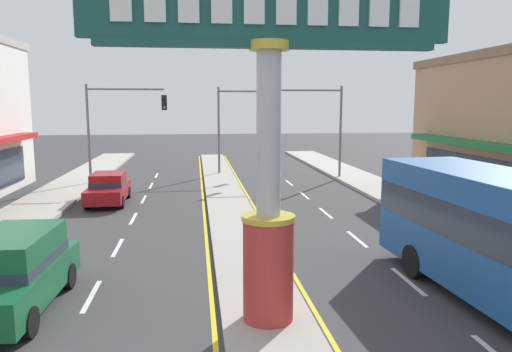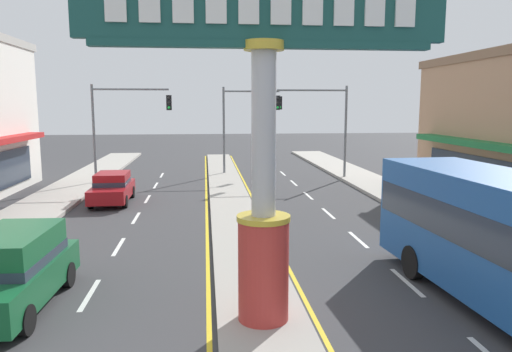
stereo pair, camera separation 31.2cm
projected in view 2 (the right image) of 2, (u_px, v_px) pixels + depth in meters
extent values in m
cube|color=#A39E93|center=(234.00, 214.00, 21.89)|extent=(2.10, 52.00, 0.14)
cube|color=#ADA89E|center=(4.00, 230.00, 18.97)|extent=(2.97, 60.00, 0.18)
cube|color=#ADA89E|center=(449.00, 219.00, 20.87)|extent=(2.97, 60.00, 0.18)
cube|color=silver|center=(90.00, 295.00, 12.79)|extent=(0.14, 2.20, 0.01)
cube|color=silver|center=(119.00, 247.00, 17.12)|extent=(0.14, 2.20, 0.01)
cube|color=silver|center=(136.00, 218.00, 21.45)|extent=(0.14, 2.20, 0.01)
cube|color=silver|center=(148.00, 199.00, 25.78)|extent=(0.14, 2.20, 0.01)
cube|color=silver|center=(156.00, 185.00, 30.11)|extent=(0.14, 2.20, 0.01)
cube|color=silver|center=(162.00, 175.00, 34.44)|extent=(0.14, 2.20, 0.01)
cube|color=silver|center=(407.00, 282.00, 13.69)|extent=(0.14, 2.20, 0.01)
cube|color=silver|center=(358.00, 239.00, 18.02)|extent=(0.14, 2.20, 0.01)
cube|color=silver|center=(328.00, 213.00, 22.35)|extent=(0.14, 2.20, 0.01)
cube|color=silver|center=(308.00, 196.00, 26.68)|extent=(0.14, 2.20, 0.01)
cube|color=silver|center=(294.00, 183.00, 31.01)|extent=(0.14, 2.20, 0.01)
cube|color=silver|center=(283.00, 173.00, 35.34)|extent=(0.14, 2.20, 0.01)
cube|color=yellow|center=(207.00, 216.00, 21.77)|extent=(0.12, 52.00, 0.01)
cube|color=yellow|center=(261.00, 215.00, 22.03)|extent=(0.12, 52.00, 0.01)
cylinder|color=#B7332D|center=(263.00, 270.00, 10.88)|extent=(1.14, 1.14, 2.29)
cylinder|color=gold|center=(263.00, 218.00, 10.70)|extent=(1.19, 1.19, 0.12)
cylinder|color=#B7B7BC|center=(264.00, 133.00, 10.43)|extent=(0.53, 0.53, 3.87)
cylinder|color=gold|center=(264.00, 46.00, 10.16)|extent=(0.85, 0.85, 0.20)
cube|color=#194C47|center=(264.00, 7.00, 10.05)|extent=(7.81, 0.24, 1.35)
cube|color=#194C47|center=(264.00, 45.00, 10.16)|extent=(7.18, 0.29, 0.16)
cube|color=white|center=(115.00, 3.00, 9.59)|extent=(0.42, 0.06, 0.74)
cube|color=white|center=(149.00, 3.00, 9.66)|extent=(0.42, 0.06, 0.74)
cube|color=white|center=(183.00, 4.00, 9.73)|extent=(0.42, 0.06, 0.74)
cube|color=white|center=(216.00, 5.00, 9.80)|extent=(0.42, 0.06, 0.74)
cube|color=white|center=(249.00, 5.00, 9.87)|extent=(0.42, 0.06, 0.74)
cube|color=white|center=(281.00, 6.00, 9.94)|extent=(0.42, 0.06, 0.74)
cube|color=white|center=(313.00, 7.00, 10.01)|extent=(0.42, 0.06, 0.74)
cube|color=white|center=(344.00, 7.00, 10.08)|extent=(0.42, 0.06, 0.74)
cube|color=white|center=(375.00, 8.00, 10.14)|extent=(0.42, 0.06, 0.74)
cube|color=white|center=(405.00, 9.00, 10.21)|extent=(0.42, 0.06, 0.74)
cylinder|color=slate|center=(94.00, 135.00, 29.81)|extent=(0.16, 0.16, 6.20)
cylinder|color=slate|center=(131.00, 89.00, 29.64)|extent=(4.62, 0.12, 0.12)
cube|color=black|center=(169.00, 103.00, 29.84)|extent=(0.32, 0.24, 0.92)
sphere|color=black|center=(169.00, 98.00, 29.66)|extent=(0.17, 0.17, 0.17)
sphere|color=black|center=(169.00, 103.00, 29.70)|extent=(0.17, 0.17, 0.17)
sphere|color=#19D83F|center=(169.00, 108.00, 29.74)|extent=(0.17, 0.17, 0.17)
cylinder|color=slate|center=(345.00, 133.00, 32.24)|extent=(0.16, 0.16, 6.20)
cylinder|color=slate|center=(312.00, 90.00, 31.59)|extent=(4.62, 0.12, 0.12)
cube|color=black|center=(277.00, 103.00, 31.31)|extent=(0.32, 0.24, 0.92)
sphere|color=black|center=(278.00, 98.00, 31.13)|extent=(0.17, 0.17, 0.17)
sphere|color=black|center=(278.00, 103.00, 31.17)|extent=(0.17, 0.17, 0.17)
sphere|color=#19D83F|center=(278.00, 107.00, 31.21)|extent=(0.17, 0.17, 0.17)
cylinder|color=slate|center=(224.00, 131.00, 34.33)|extent=(0.16, 0.16, 6.20)
cylinder|color=slate|center=(252.00, 91.00, 34.12)|extent=(3.96, 0.12, 0.12)
cube|color=black|center=(280.00, 103.00, 34.29)|extent=(0.32, 0.24, 0.92)
sphere|color=black|center=(280.00, 99.00, 34.11)|extent=(0.17, 0.17, 0.17)
sphere|color=black|center=(280.00, 103.00, 34.15)|extent=(0.17, 0.17, 0.17)
sphere|color=#19D83F|center=(280.00, 107.00, 34.20)|extent=(0.17, 0.17, 0.17)
cube|color=#283342|center=(418.00, 194.00, 15.94)|extent=(2.30, 0.21, 1.40)
cube|color=black|center=(419.00, 164.00, 15.79)|extent=(1.75, 0.18, 0.30)
cylinder|color=black|center=(413.00, 262.00, 13.94)|extent=(0.34, 0.97, 0.96)
cylinder|color=black|center=(486.00, 258.00, 14.31)|extent=(0.34, 0.97, 0.96)
cube|color=#14562D|center=(12.00, 282.00, 11.80)|extent=(2.10, 4.68, 0.80)
cube|color=#14562D|center=(13.00, 248.00, 11.87)|extent=(1.80, 2.92, 0.80)
cube|color=#283342|center=(13.00, 259.00, 11.91)|extent=(1.83, 2.95, 0.24)
cylinder|color=black|center=(26.00, 320.00, 10.50)|extent=(0.25, 0.69, 0.68)
cylinder|color=black|center=(68.00, 275.00, 13.32)|extent=(0.25, 0.69, 0.68)
cylinder|color=black|center=(3.00, 276.00, 13.21)|extent=(0.25, 0.69, 0.68)
cube|color=maroon|center=(112.00, 191.00, 24.69)|extent=(1.83, 4.33, 0.66)
cube|color=maroon|center=(112.00, 179.00, 24.76)|extent=(1.58, 2.17, 0.60)
cube|color=#283342|center=(112.00, 182.00, 24.79)|extent=(1.62, 2.20, 0.24)
cylinder|color=black|center=(125.00, 202.00, 23.52)|extent=(0.23, 0.62, 0.62)
cylinder|color=black|center=(91.00, 202.00, 23.32)|extent=(0.23, 0.62, 0.62)
cylinder|color=black|center=(132.00, 192.00, 26.13)|extent=(0.23, 0.62, 0.62)
cylinder|color=black|center=(101.00, 193.00, 25.94)|extent=(0.23, 0.62, 0.62)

